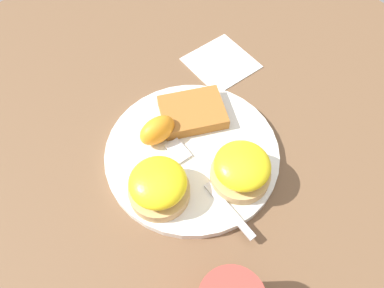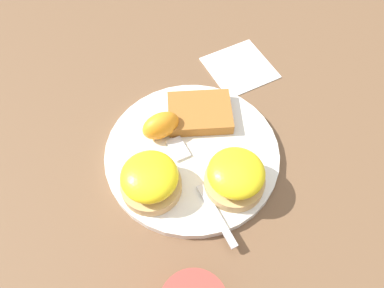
{
  "view_description": "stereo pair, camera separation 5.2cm",
  "coord_description": "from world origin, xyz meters",
  "views": [
    {
      "loc": [
        0.19,
        0.23,
        0.5
      ],
      "look_at": [
        0.0,
        0.0,
        0.03
      ],
      "focal_mm": 35.0,
      "sensor_mm": 36.0,
      "label": 1
    },
    {
      "loc": [
        0.15,
        0.26,
        0.5
      ],
      "look_at": [
        0.0,
        0.0,
        0.03
      ],
      "focal_mm": 35.0,
      "sensor_mm": 36.0,
      "label": 2
    }
  ],
  "objects": [
    {
      "name": "ground_plane",
      "position": [
        0.0,
        0.0,
        0.0
      ],
      "size": [
        1.1,
        1.1,
        0.0
      ],
      "primitive_type": "plane",
      "color": "brown"
    },
    {
      "name": "plate",
      "position": [
        0.0,
        0.0,
        0.01
      ],
      "size": [
        0.27,
        0.27,
        0.01
      ],
      "primitive_type": "cylinder",
      "color": "silver",
      "rests_on": "ground_plane"
    },
    {
      "name": "sandwich_benedict_left",
      "position": [
        0.08,
        0.03,
        0.04
      ],
      "size": [
        0.09,
        0.09,
        0.06
      ],
      "color": "tan",
      "rests_on": "plate"
    },
    {
      "name": "sandwich_benedict_right",
      "position": [
        -0.02,
        0.08,
        0.04
      ],
      "size": [
        0.09,
        0.09,
        0.06
      ],
      "color": "tan",
      "rests_on": "plate"
    },
    {
      "name": "hashbrown_patty",
      "position": [
        -0.04,
        -0.05,
        0.02
      ],
      "size": [
        0.12,
        0.11,
        0.02
      ],
      "primitive_type": "cube",
      "rotation": [
        0.0,
        0.0,
        -0.44
      ],
      "color": "#9F6128",
      "rests_on": "plate"
    },
    {
      "name": "orange_wedge",
      "position": [
        0.03,
        -0.05,
        0.04
      ],
      "size": [
        0.06,
        0.04,
        0.04
      ],
      "primitive_type": "ellipsoid",
      "rotation": [
        0.0,
        0.0,
        3.13
      ],
      "color": "orange",
      "rests_on": "plate"
    },
    {
      "name": "fork",
      "position": [
        0.02,
        0.05,
        0.02
      ],
      "size": [
        0.03,
        0.19,
        0.0
      ],
      "color": "silver",
      "rests_on": "plate"
    },
    {
      "name": "napkin",
      "position": [
        -0.17,
        -0.12,
        0.0
      ],
      "size": [
        0.11,
        0.11,
        0.0
      ],
      "primitive_type": "cube",
      "rotation": [
        0.0,
        0.0,
        -0.03
      ],
      "color": "white",
      "rests_on": "ground_plane"
    }
  ]
}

